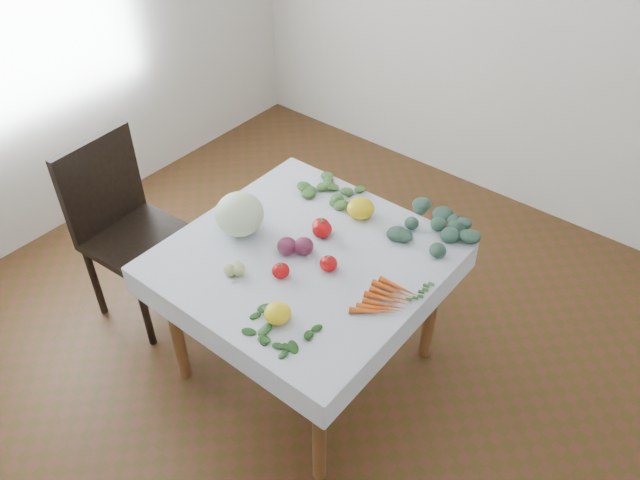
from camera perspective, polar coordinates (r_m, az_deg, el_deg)
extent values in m
plane|color=#57311B|center=(3.31, -1.22, -11.20)|extent=(4.00, 4.00, 0.00)
cube|color=white|center=(3.89, -26.04, 17.97)|extent=(0.04, 4.00, 2.70)
cube|color=brown|center=(2.77, -1.42, -1.77)|extent=(1.00, 1.00, 0.04)
cylinder|color=brown|center=(3.07, -13.07, -7.76)|extent=(0.06, 0.06, 0.71)
cylinder|color=brown|center=(2.66, -0.07, -16.91)|extent=(0.06, 0.06, 0.71)
cylinder|color=brown|center=(3.49, -2.22, 0.48)|extent=(0.06, 0.06, 0.71)
cylinder|color=brown|center=(3.13, 10.18, -6.03)|extent=(0.06, 0.06, 0.71)
cube|color=white|center=(2.76, -1.43, -1.42)|extent=(1.12, 1.12, 0.01)
cube|color=black|center=(3.38, -16.25, 0.04)|extent=(0.49, 0.49, 0.04)
cube|color=black|center=(3.36, -19.45, 4.92)|extent=(0.07, 0.46, 0.50)
cylinder|color=black|center=(3.59, -19.88, -3.58)|extent=(0.04, 0.04, 0.47)
cylinder|color=black|center=(3.34, -15.67, -6.38)|extent=(0.04, 0.04, 0.47)
cylinder|color=black|center=(3.75, -15.34, -0.24)|extent=(0.04, 0.04, 0.47)
cylinder|color=black|center=(3.51, -11.01, -2.66)|extent=(0.04, 0.04, 0.47)
ellipsoid|color=#DAF5CD|center=(2.84, -7.36, 2.37)|extent=(0.27, 0.27, 0.20)
ellipsoid|color=red|center=(2.85, 0.08, 1.26)|extent=(0.09, 0.09, 0.07)
ellipsoid|color=red|center=(2.66, 0.79, -2.18)|extent=(0.10, 0.10, 0.07)
ellipsoid|color=red|center=(2.64, -3.61, -2.82)|extent=(0.08, 0.08, 0.07)
ellipsoid|color=red|center=(2.83, 0.19, 1.00)|extent=(0.11, 0.11, 0.08)
ellipsoid|color=yellow|center=(2.94, 3.74, 2.91)|extent=(0.15, 0.15, 0.09)
ellipsoid|color=yellow|center=(2.46, -3.89, -6.69)|extent=(0.13, 0.13, 0.08)
ellipsoid|color=#591935|center=(2.75, -3.05, -0.55)|extent=(0.11, 0.11, 0.08)
ellipsoid|color=#591935|center=(2.74, -1.51, -0.54)|extent=(0.10, 0.10, 0.08)
ellipsoid|color=#B7C16F|center=(2.66, -7.09, -2.95)|extent=(0.05, 0.05, 0.04)
ellipsoid|color=#B7C16F|center=(2.68, -7.36, -2.60)|extent=(0.05, 0.05, 0.04)
ellipsoid|color=#B7C16F|center=(2.65, -7.53, -3.21)|extent=(0.05, 0.05, 0.04)
ellipsoid|color=#B7C16F|center=(2.66, -6.40, -2.79)|extent=(0.05, 0.05, 0.04)
ellipsoid|color=#B7C16F|center=(2.69, -8.31, -2.45)|extent=(0.05, 0.05, 0.04)
cone|color=#DB4B18|center=(2.61, 7.26, -4.33)|extent=(0.19, 0.04, 0.03)
cone|color=#DB4B18|center=(2.59, 6.89, -4.69)|extent=(0.19, 0.06, 0.03)
cone|color=#DB4B18|center=(2.57, 6.52, -5.06)|extent=(0.19, 0.07, 0.03)
cone|color=#DB4B18|center=(2.55, 6.15, -5.44)|extent=(0.18, 0.09, 0.03)
cone|color=#DB4B18|center=(2.53, 5.77, -5.82)|extent=(0.18, 0.10, 0.03)
cone|color=#DB4B18|center=(2.51, 5.38, -6.21)|extent=(0.18, 0.12, 0.03)
cone|color=#DB4B18|center=(2.50, 4.99, -6.60)|extent=(0.17, 0.13, 0.03)
ellipsoid|color=#365948|center=(2.88, 10.70, 0.67)|extent=(0.08, 0.08, 0.05)
ellipsoid|color=#365948|center=(2.92, 10.13, 1.32)|extent=(0.08, 0.08, 0.05)
ellipsoid|color=#365948|center=(2.87, 9.85, 0.56)|extent=(0.08, 0.08, 0.05)
ellipsoid|color=#365948|center=(2.90, 11.30, 0.90)|extent=(0.08, 0.08, 0.05)
ellipsoid|color=#365948|center=(2.92, 9.15, 1.43)|extent=(0.08, 0.08, 0.05)
ellipsoid|color=#365948|center=(2.85, 10.85, 0.04)|extent=(0.08, 0.08, 0.05)
ellipsoid|color=#365948|center=(2.95, 10.82, 1.66)|extent=(0.08, 0.08, 0.05)
ellipsoid|color=#365948|center=(2.87, 8.66, 0.74)|extent=(0.08, 0.08, 0.05)
ellipsoid|color=#365948|center=(2.87, 12.24, 0.24)|extent=(0.08, 0.08, 0.05)
ellipsoid|color=#365948|center=(2.96, 9.12, 2.16)|extent=(0.08, 0.08, 0.05)
ellipsoid|color=#365948|center=(2.81, 9.88, -0.38)|extent=(0.08, 0.08, 0.05)
ellipsoid|color=#365948|center=(2.95, 12.28, 1.40)|extent=(0.08, 0.08, 0.05)
ellipsoid|color=#365948|center=(2.91, 7.55, 1.57)|extent=(0.08, 0.08, 0.05)
ellipsoid|color=#365948|center=(2.81, 12.35, -0.75)|extent=(0.08, 0.08, 0.05)
ellipsoid|color=#365948|center=(3.01, 10.26, 2.63)|extent=(0.08, 0.08, 0.05)
ellipsoid|color=#365948|center=(2.82, 7.99, -0.08)|extent=(0.08, 0.08, 0.05)
ellipsoid|color=#214F18|center=(2.45, -3.25, -8.02)|extent=(0.06, 0.04, 0.01)
ellipsoid|color=#214F18|center=(2.47, -3.93, -7.56)|extent=(0.06, 0.04, 0.01)
ellipsoid|color=#214F18|center=(2.43, -3.74, -8.40)|extent=(0.06, 0.04, 0.01)
ellipsoid|color=#214F18|center=(2.46, -2.96, -7.60)|extent=(0.06, 0.04, 0.01)
ellipsoid|color=#214F18|center=(2.46, -4.64, -7.76)|extent=(0.06, 0.04, 0.01)
ellipsoid|color=#214F18|center=(2.42, -2.82, -8.61)|extent=(0.06, 0.04, 0.01)
ellipsoid|color=#214F18|center=(2.49, -3.65, -6.98)|extent=(0.06, 0.04, 0.01)
ellipsoid|color=#214F18|center=(2.43, -4.63, -8.61)|extent=(0.06, 0.04, 0.01)
ellipsoid|color=#214F18|center=(2.45, -2.00, -7.96)|extent=(0.06, 0.04, 0.01)
ellipsoid|color=#214F18|center=(2.49, -5.05, -7.01)|extent=(0.06, 0.04, 0.01)
ellipsoid|color=#214F18|center=(2.40, -3.25, -9.35)|extent=(0.06, 0.04, 0.01)
ellipsoid|color=#214F18|center=(2.50, -2.55, -6.76)|extent=(0.06, 0.04, 0.01)
ellipsoid|color=#214F18|center=(2.45, -5.81, -8.13)|extent=(0.06, 0.04, 0.01)
ellipsoid|color=#214F18|center=(2.41, -1.42, -8.92)|extent=(0.06, 0.04, 0.01)
ellipsoid|color=#214F18|center=(2.52, -4.52, -6.15)|extent=(0.06, 0.04, 0.01)
ellipsoid|color=#407134|center=(3.10, 1.20, 4.40)|extent=(0.06, 0.06, 0.03)
ellipsoid|color=#407134|center=(3.13, 0.85, 4.80)|extent=(0.06, 0.06, 0.03)
ellipsoid|color=#407134|center=(3.09, 0.61, 4.28)|extent=(0.06, 0.06, 0.03)
ellipsoid|color=#407134|center=(3.11, 1.69, 4.57)|extent=(0.06, 0.06, 0.03)
ellipsoid|color=#407134|center=(3.13, 0.11, 4.86)|extent=(0.06, 0.06, 0.03)
ellipsoid|color=#407134|center=(3.06, 1.34, 3.93)|extent=(0.06, 0.06, 0.03)
ellipsoid|color=#407134|center=(3.15, 1.38, 5.11)|extent=(0.06, 0.06, 0.03)
ellipsoid|color=#407134|center=(3.09, -0.31, 4.34)|extent=(0.06, 0.06, 0.03)
ellipsoid|color=#407134|center=(3.08, 2.44, 4.13)|extent=(0.06, 0.06, 0.03)
ellipsoid|color=#407134|center=(3.18, 0.07, 5.41)|extent=(0.06, 0.06, 0.03)
ellipsoid|color=#407134|center=(3.04, 0.58, 3.57)|extent=(0.06, 0.06, 0.03)
ellipsoid|color=#407134|center=(3.15, 2.53, 5.00)|extent=(0.06, 0.06, 0.03)
ellipsoid|color=#407134|center=(3.14, -1.18, 4.90)|extent=(0.06, 0.06, 0.03)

